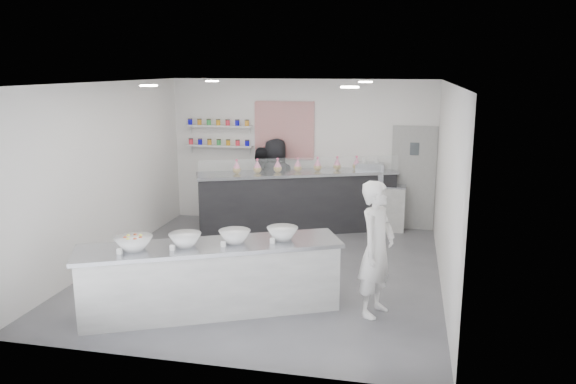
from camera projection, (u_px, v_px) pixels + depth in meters
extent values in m
plane|color=#515156|center=(266.00, 271.00, 9.11)|extent=(6.00, 6.00, 0.00)
plane|color=white|center=(264.00, 83.00, 8.46)|extent=(6.00, 6.00, 0.00)
plane|color=white|center=(301.00, 152.00, 11.65)|extent=(5.50, 0.00, 5.50)
plane|color=white|center=(105.00, 173.00, 9.35)|extent=(0.00, 6.00, 6.00)
plane|color=white|center=(446.00, 188.00, 8.22)|extent=(0.00, 6.00, 6.00)
cube|color=gray|center=(413.00, 178.00, 11.25)|extent=(0.88, 0.04, 2.10)
cube|color=#A8262C|center=(284.00, 130.00, 11.60)|extent=(1.25, 0.03, 1.20)
cube|color=silver|center=(219.00, 146.00, 11.89)|extent=(1.45, 0.22, 0.04)
cube|color=silver|center=(219.00, 126.00, 11.80)|extent=(1.45, 0.22, 0.04)
cylinder|color=white|center=(149.00, 86.00, 7.80)|extent=(0.24, 0.24, 0.02)
cylinder|color=white|center=(350.00, 87.00, 7.22)|extent=(0.24, 0.24, 0.02)
cylinder|color=white|center=(212.00, 81.00, 10.28)|extent=(0.24, 0.24, 0.02)
cylinder|color=white|center=(366.00, 82.00, 9.70)|extent=(0.24, 0.24, 0.02)
cube|color=#A9A9A5|center=(211.00, 278.00, 7.50)|extent=(3.48, 2.18, 0.95)
cube|color=black|center=(298.00, 202.00, 11.16)|extent=(3.91, 2.18, 1.22)
cube|color=white|center=(301.00, 166.00, 10.66)|extent=(3.59, 1.51, 0.33)
cube|color=#A9A9A5|center=(374.00, 207.00, 11.35)|extent=(1.24, 0.40, 0.92)
cube|color=#93969E|center=(370.00, 174.00, 11.22)|extent=(0.56, 0.39, 0.43)
imported|color=white|center=(377.00, 249.00, 7.34)|extent=(0.65, 0.77, 1.81)
imported|color=black|center=(261.00, 187.00, 11.52)|extent=(0.82, 0.65, 1.65)
imported|color=black|center=(276.00, 183.00, 11.49)|extent=(0.94, 0.66, 1.83)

